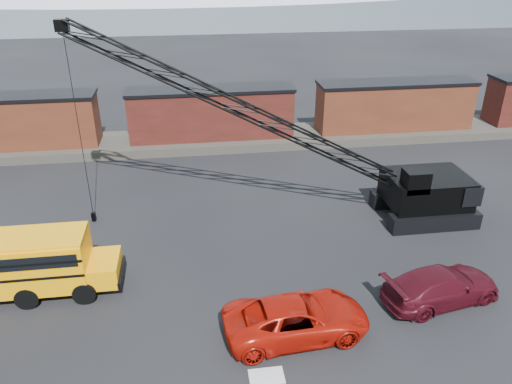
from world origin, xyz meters
TOP-DOWN VIEW (x-y plane):
  - ground at (0.00, 0.00)m, footprint 160.00×160.00m
  - gravel_berm at (0.00, 22.00)m, footprint 120.00×5.00m
  - boxcar_west_near at (-16.00, 22.00)m, footprint 13.70×3.10m
  - boxcar_mid at (0.00, 22.00)m, footprint 13.70×3.10m
  - boxcar_east_near at (16.00, 22.00)m, footprint 13.70×3.10m
  - snow_patch at (0.50, -4.00)m, footprint 1.40×0.90m
  - red_pickup at (2.17, -1.78)m, footprint 6.58×3.46m
  - maroon_suv at (9.47, -0.49)m, footprint 6.22×3.52m
  - crawler_crane at (1.93, 8.65)m, footprint 23.62×4.77m

SIDE VIEW (x-z plane):
  - ground at x=0.00m, z-range 0.00..0.00m
  - snow_patch at x=0.50m, z-range 0.00..0.02m
  - gravel_berm at x=0.00m, z-range 0.00..0.70m
  - maroon_suv at x=9.47m, z-range 0.00..1.70m
  - red_pickup at x=2.17m, z-range 0.00..1.77m
  - boxcar_west_near at x=-16.00m, z-range 0.68..4.85m
  - boxcar_mid at x=0.00m, z-range 0.68..4.85m
  - boxcar_east_near at x=16.00m, z-range 0.68..4.85m
  - crawler_crane at x=1.93m, z-range 0.60..12.73m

